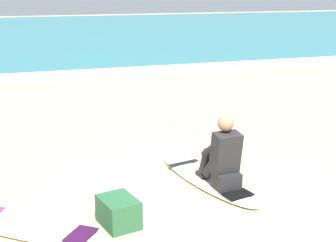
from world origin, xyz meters
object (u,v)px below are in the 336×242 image
at_px(surfboard_main, 207,179).
at_px(beach_bag, 118,212).
at_px(surfer_seated, 223,158).
at_px(surfboard_spare_near, 30,227).

bearing_deg(surfboard_main, beach_bag, -149.34).
height_order(surfer_seated, surfboard_spare_near, surfer_seated).
relative_size(surfboard_main, surfboard_spare_near, 1.18).
relative_size(surfboard_spare_near, beach_bag, 3.89).
distance_m(surfboard_main, surfboard_spare_near, 2.45).
distance_m(surfer_seated, beach_bag, 1.62).
xyz_separation_m(surfer_seated, beach_bag, (-1.50, -0.53, -0.28)).
relative_size(surfboard_main, surfer_seated, 2.32).
height_order(surfer_seated, beach_bag, surfer_seated).
distance_m(surfboard_main, beach_bag, 1.66).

